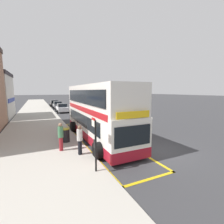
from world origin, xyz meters
The scene contains 11 objects.
ground_plane centered at (0.00, 32.00, 0.00)m, with size 260.00×260.00×0.00m, color #333335.
pavement_near centered at (-7.00, 32.00, 0.07)m, with size 6.00×76.00×0.14m, color #A39E93.
double_decker_bus centered at (-2.46, 4.20, 2.06)m, with size 3.23×10.67×4.40m.
bus_bay_markings centered at (-2.49, 4.18, 0.01)m, with size 3.02×13.74×0.01m.
bus_stop_sign centered at (-4.52, -1.05, 1.65)m, with size 0.09×0.51×2.52m.
parked_car_white_far centered at (-2.71, 22.23, 0.80)m, with size 2.09×4.20×1.62m.
parked_car_grey_distant centered at (-2.70, 28.89, 0.80)m, with size 2.09×4.20×1.62m.
parked_car_black_behind centered at (-2.86, 34.21, 0.80)m, with size 2.09×4.20×1.62m.
pedestrian_waiting_near_sign centered at (-4.70, 1.18, 1.11)m, with size 0.34×0.34×1.77m.
pedestrian_further_back centered at (-5.64, 2.31, 1.12)m, with size 0.34×0.34×1.79m.
litter_bin centered at (-5.07, 3.99, 0.66)m, with size 0.59×0.59×1.02m.
Camera 1 is at (-6.90, -7.85, 3.94)m, focal length 25.33 mm.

